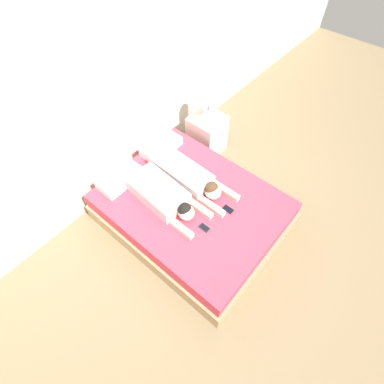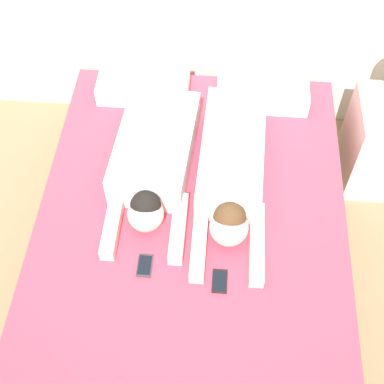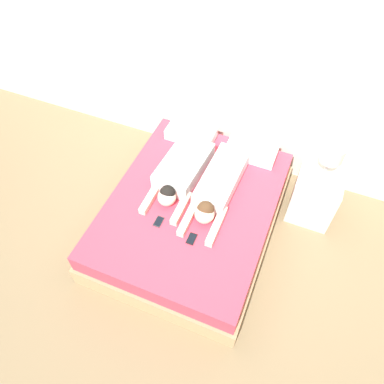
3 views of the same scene
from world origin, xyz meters
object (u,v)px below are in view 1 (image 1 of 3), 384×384
Objects in this scene: pillow_head_right at (161,147)px; cell_phone_left at (204,228)px; person_right at (190,177)px; person_left at (164,196)px; nightstand at (207,132)px; pillow_head_left at (120,178)px; cell_phone_right at (228,209)px; bed at (192,211)px.

cell_phone_left is at bearing -115.18° from pillow_head_right.
person_right is 9.51× the size of cell_phone_left.
person_left is 1.44m from nightstand.
person_left is at bearing 175.52° from person_right.
pillow_head_right is 0.47× the size of person_right.
pillow_head_right is (0.71, 0.00, 0.00)m from pillow_head_left.
pillow_head_left reaches higher than cell_phone_right.
person_left is (0.13, -0.60, 0.04)m from pillow_head_left.
nightstand reaches higher than bed.
cell_phone_right is at bearing -58.95° from person_left.
nightstand is at bearing -6.06° from pillow_head_left.
bed is 2.00× the size of nightstand.
nightstand is (0.78, -0.16, -0.19)m from pillow_head_right.
person_right is 0.68m from cell_phone_left.
cell_phone_left reaches higher than bed.
pillow_head_right is 0.52× the size of nightstand.
pillow_head_left is 0.71m from pillow_head_right.
pillow_head_right reaches higher than cell_phone_left.
person_left is 0.75m from cell_phone_right.
nightstand is (1.49, -0.16, -0.19)m from pillow_head_left.
person_left is 8.35× the size of cell_phone_right.
person_right reaches higher than person_left.
person_right reaches higher than bed.
person_left is (-0.22, 0.23, 0.33)m from bed.
person_right is (0.19, 0.20, 0.32)m from bed.
pillow_head_right is at bearing 168.49° from nightstand.
cell_phone_right is (-0.03, -0.60, -0.08)m from person_right.
person_right reaches higher than cell_phone_left.
bed is 1.80× the size of person_right.
cell_phone_left is at bearing -82.55° from pillow_head_left.
cell_phone_left is (-0.56, -1.18, -0.05)m from pillow_head_right.
nightstand reaches higher than cell_phone_right.
bed is 17.11× the size of cell_phone_left.
person_left is at bearing 121.05° from cell_phone_right.
person_right is (-0.16, -0.64, 0.03)m from pillow_head_right.
person_left is at bearing -77.41° from pillow_head_left.
person_right is 9.51× the size of cell_phone_right.
bed is 0.50m from cell_phone_right.
cell_phone_right is at bearing -67.34° from pillow_head_left.
pillow_head_left is at bearing 113.03° from bed.
bed is 0.46m from person_left.
bed is 0.96m from pillow_head_right.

